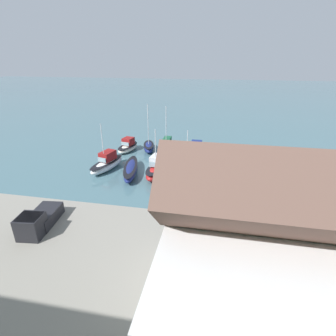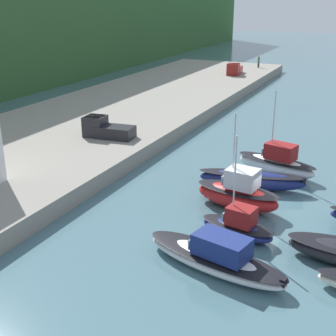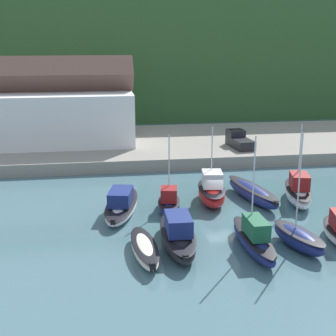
{
  "view_description": "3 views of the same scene",
  "coord_description": "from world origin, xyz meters",
  "px_view_note": "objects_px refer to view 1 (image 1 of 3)",
  "views": [
    {
      "loc": [
        -8.06,
        33.09,
        15.14
      ],
      "look_at": [
        -2.34,
        3.24,
        2.07
      ],
      "focal_mm": 28.0,
      "sensor_mm": 36.0,
      "label": 1
    },
    {
      "loc": [
        -29.3,
        -6.59,
        14.02
      ],
      "look_at": [
        -1.31,
        6.6,
        2.43
      ],
      "focal_mm": 50.0,
      "sensor_mm": 36.0,
      "label": 2
    },
    {
      "loc": [
        -9.93,
        -36.17,
        14.09
      ],
      "look_at": [
        -3.6,
        6.98,
        1.81
      ],
      "focal_mm": 50.0,
      "sensor_mm": 36.0,
      "label": 3
    }
  ],
  "objects_px": {
    "moored_boat_0": "(217,172)",
    "moored_boat_6": "(195,152)",
    "moored_boat_1": "(187,170)",
    "pickup_truck_1": "(38,221)",
    "moored_boat_5": "(211,153)",
    "moored_boat_7": "(167,147)",
    "moored_boat_4": "(107,163)",
    "moored_boat_2": "(157,169)",
    "moored_boat_3": "(131,169)",
    "moored_boat_8": "(149,147)",
    "moored_boat_9": "(128,146)"
  },
  "relations": [
    {
      "from": "moored_boat_5",
      "to": "moored_boat_6",
      "type": "relative_size",
      "value": 0.79
    },
    {
      "from": "moored_boat_1",
      "to": "moored_boat_2",
      "type": "xyz_separation_m",
      "value": [
        3.94,
        1.23,
        0.37
      ]
    },
    {
      "from": "moored_boat_1",
      "to": "moored_boat_2",
      "type": "bearing_deg",
      "value": 26.86
    },
    {
      "from": "moored_boat_0",
      "to": "moored_boat_6",
      "type": "bearing_deg",
      "value": -51.4
    },
    {
      "from": "moored_boat_0",
      "to": "moored_boat_4",
      "type": "distance_m",
      "value": 15.49
    },
    {
      "from": "moored_boat_8",
      "to": "moored_boat_5",
      "type": "bearing_deg",
      "value": 163.59
    },
    {
      "from": "moored_boat_3",
      "to": "moored_boat_6",
      "type": "bearing_deg",
      "value": -146.12
    },
    {
      "from": "moored_boat_0",
      "to": "moored_boat_1",
      "type": "height_order",
      "value": "moored_boat_1"
    },
    {
      "from": "moored_boat_8",
      "to": "moored_boat_6",
      "type": "bearing_deg",
      "value": 155.17
    },
    {
      "from": "moored_boat_1",
      "to": "moored_boat_9",
      "type": "height_order",
      "value": "moored_boat_1"
    },
    {
      "from": "moored_boat_7",
      "to": "moored_boat_8",
      "type": "bearing_deg",
      "value": -2.32
    },
    {
      "from": "moored_boat_0",
      "to": "moored_boat_2",
      "type": "distance_m",
      "value": 8.02
    },
    {
      "from": "moored_boat_1",
      "to": "moored_boat_9",
      "type": "relative_size",
      "value": 1.15
    },
    {
      "from": "moored_boat_6",
      "to": "moored_boat_8",
      "type": "height_order",
      "value": "moored_boat_8"
    },
    {
      "from": "moored_boat_6",
      "to": "moored_boat_7",
      "type": "xyz_separation_m",
      "value": [
        5.0,
        -1.41,
        0.01
      ]
    },
    {
      "from": "moored_boat_5",
      "to": "moored_boat_8",
      "type": "bearing_deg",
      "value": -6.17
    },
    {
      "from": "moored_boat_0",
      "to": "moored_boat_3",
      "type": "distance_m",
      "value": 11.71
    },
    {
      "from": "moored_boat_2",
      "to": "moored_boat_7",
      "type": "distance_m",
      "value": 9.76
    },
    {
      "from": "moored_boat_4",
      "to": "moored_boat_5",
      "type": "bearing_deg",
      "value": -134.74
    },
    {
      "from": "moored_boat_3",
      "to": "pickup_truck_1",
      "type": "height_order",
      "value": "pickup_truck_1"
    },
    {
      "from": "moored_boat_0",
      "to": "moored_boat_6",
      "type": "xyz_separation_m",
      "value": [
        3.52,
        -7.09,
        0.15
      ]
    },
    {
      "from": "moored_boat_1",
      "to": "moored_boat_7",
      "type": "xyz_separation_m",
      "value": [
        4.55,
        -8.51,
        0.17
      ]
    },
    {
      "from": "moored_boat_2",
      "to": "moored_boat_9",
      "type": "bearing_deg",
      "value": -44.19
    },
    {
      "from": "moored_boat_0",
      "to": "moored_boat_8",
      "type": "height_order",
      "value": "moored_boat_8"
    },
    {
      "from": "moored_boat_8",
      "to": "moored_boat_3",
      "type": "bearing_deg",
      "value": 75.72
    },
    {
      "from": "moored_boat_8",
      "to": "moored_boat_1",
      "type": "bearing_deg",
      "value": 117.4
    },
    {
      "from": "moored_boat_1",
      "to": "moored_boat_8",
      "type": "xyz_separation_m",
      "value": [
        7.71,
        -8.59,
        0.02
      ]
    },
    {
      "from": "moored_boat_0",
      "to": "moored_boat_7",
      "type": "height_order",
      "value": "moored_boat_7"
    },
    {
      "from": "moored_boat_0",
      "to": "moored_boat_2",
      "type": "xyz_separation_m",
      "value": [
        7.91,
        1.24,
        0.36
      ]
    },
    {
      "from": "moored_boat_0",
      "to": "moored_boat_3",
      "type": "height_order",
      "value": "moored_boat_0"
    },
    {
      "from": "moored_boat_2",
      "to": "moored_boat_5",
      "type": "distance_m",
      "value": 11.68
    },
    {
      "from": "moored_boat_0",
      "to": "moored_boat_6",
      "type": "relative_size",
      "value": 1.1
    },
    {
      "from": "moored_boat_0",
      "to": "moored_boat_7",
      "type": "distance_m",
      "value": 12.03
    },
    {
      "from": "moored_boat_5",
      "to": "moored_boat_8",
      "type": "relative_size",
      "value": 0.78
    },
    {
      "from": "moored_boat_0",
      "to": "moored_boat_8",
      "type": "bearing_deg",
      "value": -24.09
    },
    {
      "from": "moored_boat_8",
      "to": "pickup_truck_1",
      "type": "relative_size",
      "value": 1.64
    },
    {
      "from": "moored_boat_1",
      "to": "pickup_truck_1",
      "type": "relative_size",
      "value": 1.3
    },
    {
      "from": "pickup_truck_1",
      "to": "moored_boat_0",
      "type": "bearing_deg",
      "value": -138.66
    },
    {
      "from": "moored_boat_6",
      "to": "moored_boat_9",
      "type": "relative_size",
      "value": 1.44
    },
    {
      "from": "moored_boat_4",
      "to": "moored_boat_8",
      "type": "xyz_separation_m",
      "value": [
        -3.8,
        -8.9,
        -0.24
      ]
    },
    {
      "from": "moored_boat_3",
      "to": "moored_boat_6",
      "type": "distance_m",
      "value": 11.67
    },
    {
      "from": "moored_boat_5",
      "to": "moored_boat_0",
      "type": "bearing_deg",
      "value": 93.35
    },
    {
      "from": "moored_boat_4",
      "to": "moored_boat_2",
      "type": "bearing_deg",
      "value": -172.39
    },
    {
      "from": "pickup_truck_1",
      "to": "moored_boat_6",
      "type": "bearing_deg",
      "value": -122.25
    },
    {
      "from": "moored_boat_2",
      "to": "moored_boat_8",
      "type": "distance_m",
      "value": 10.52
    },
    {
      "from": "moored_boat_5",
      "to": "moored_boat_9",
      "type": "bearing_deg",
      "value": -2.97
    },
    {
      "from": "moored_boat_4",
      "to": "moored_boat_7",
      "type": "xyz_separation_m",
      "value": [
        -6.97,
        -8.82,
        -0.09
      ]
    },
    {
      "from": "moored_boat_4",
      "to": "moored_boat_9",
      "type": "xyz_separation_m",
      "value": [
        -0.3,
        -8.23,
        -0.16
      ]
    },
    {
      "from": "moored_boat_4",
      "to": "moored_boat_7",
      "type": "relative_size",
      "value": 0.91
    },
    {
      "from": "moored_boat_4",
      "to": "moored_boat_9",
      "type": "relative_size",
      "value": 1.29
    }
  ]
}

